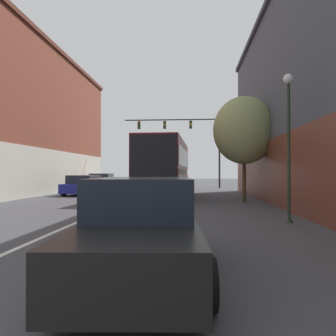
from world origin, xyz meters
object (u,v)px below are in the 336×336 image
Objects in this scene: bus at (165,166)px; street_lamp at (289,136)px; hatchback_foreground at (142,228)px; parked_car_left_mid at (85,185)px; street_tree_near at (244,130)px; traffic_signal_gantry at (188,134)px; parked_car_left_near at (102,182)px.

street_lamp is at bearing -153.70° from bus.
street_lamp reaches higher than hatchback_foreground.
street_tree_near reaches higher than parked_car_left_mid.
bus is at bearing -96.13° from traffic_signal_gantry.
hatchback_foreground is at bearing -174.66° from bus.
parked_car_left_mid is 0.47× the size of traffic_signal_gantry.
hatchback_foreground is 0.81× the size of street_tree_near.
street_lamp is (11.00, -17.97, 2.04)m from parked_car_left_near.
parked_car_left_near is (-6.25, 7.47, -1.29)m from bus.
parked_car_left_near is 0.73× the size of street_tree_near.
bus is 11.55m from street_lamp.
hatchback_foreground is at bearing -90.77° from traffic_signal_gantry.
street_tree_near is (3.55, 12.47, 3.11)m from hatchback_foreground.
parked_car_left_near is at bearing 41.85° from bus.
bus is 6.13m from parked_car_left_mid.
bus is 1.05× the size of traffic_signal_gantry.
parked_car_left_near is 10.10m from traffic_signal_gantry.
traffic_signal_gantry reaches higher than street_tree_near.
street_lamp is at bearing -81.39° from traffic_signal_gantry.
parked_car_left_near is 15.58m from street_tree_near.
parked_car_left_mid is at bearing 77.41° from bus.
bus is 2.48× the size of parked_car_left_near.
street_tree_near is (10.73, -10.85, 3.12)m from parked_car_left_near.
traffic_signal_gantry is 23.13m from street_lamp.
traffic_signal_gantry reaches higher than street_lamp.
street_lamp reaches higher than parked_car_left_mid.
parked_car_left_near is at bearing -147.91° from traffic_signal_gantry.
hatchback_foreground is at bearing -163.75° from parked_car_left_near.
bus reaches higher than hatchback_foreground.
traffic_signal_gantry is at bearing 98.61° from street_lamp.
parked_car_left_mid is 11.81m from street_tree_near.
traffic_signal_gantry reaches higher than hatchback_foreground.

